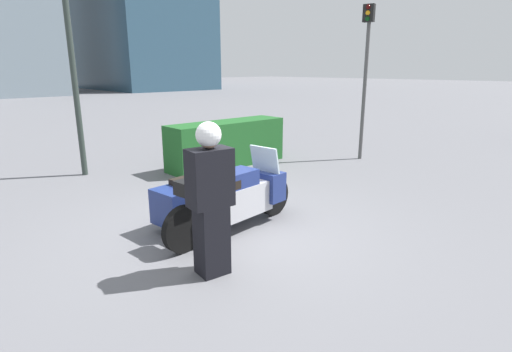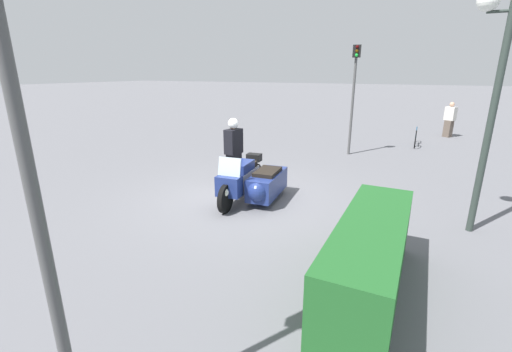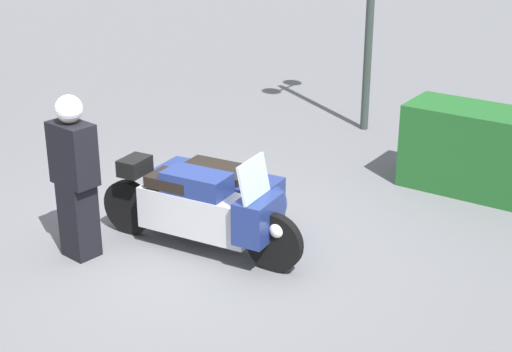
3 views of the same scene
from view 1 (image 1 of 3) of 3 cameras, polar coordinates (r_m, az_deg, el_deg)
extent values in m
plane|color=slate|center=(5.77, -3.78, -8.04)|extent=(160.00, 160.00, 0.00)
cylinder|color=black|center=(6.33, 2.57, -2.90)|extent=(0.62, 0.16, 0.62)
cylinder|color=black|center=(5.15, -10.28, -7.47)|extent=(0.62, 0.16, 0.62)
cylinder|color=black|center=(6.02, -8.27, -4.69)|extent=(0.49, 0.15, 0.48)
cube|color=#B7B7BC|center=(5.66, -3.19, -3.72)|extent=(1.30, 0.51, 0.45)
cube|color=navy|center=(5.56, -3.24, -0.55)|extent=(0.72, 0.44, 0.24)
cube|color=black|center=(5.38, -5.40, -1.37)|extent=(0.54, 0.42, 0.12)
cube|color=navy|center=(6.13, 1.50, -1.32)|extent=(0.37, 0.55, 0.44)
cube|color=silver|center=(5.99, 1.24, 2.39)|extent=(0.16, 0.51, 0.40)
sphere|color=white|center=(6.32, 2.85, -1.46)|extent=(0.18, 0.18, 0.18)
cube|color=navy|center=(6.01, -7.91, -3.18)|extent=(1.47, 0.69, 0.50)
sphere|color=navy|center=(6.39, -3.79, -1.71)|extent=(0.48, 0.47, 0.48)
cube|color=black|center=(5.93, -8.01, -0.51)|extent=(0.83, 0.54, 0.09)
cube|color=black|center=(5.05, -9.52, -1.79)|extent=(0.27, 0.37, 0.18)
cube|color=black|center=(4.57, -6.34, -9.04)|extent=(0.36, 0.32, 0.81)
cube|color=black|center=(4.32, -6.61, -0.24)|extent=(0.50, 0.34, 0.64)
sphere|color=tan|center=(4.23, -6.79, 5.38)|extent=(0.22, 0.22, 0.22)
sphere|color=white|center=(4.22, -6.80, 5.90)|extent=(0.27, 0.27, 0.27)
cube|color=#1E5623|center=(9.58, -4.14, 4.64)|extent=(3.01, 0.80, 1.06)
cylinder|color=#2D3833|center=(9.30, -24.48, 11.99)|extent=(0.12, 0.12, 3.94)
cylinder|color=#4C4C4C|center=(10.49, 15.19, 11.32)|extent=(0.09, 0.09, 3.32)
cube|color=black|center=(10.50, 15.83, 21.48)|extent=(0.19, 0.28, 0.40)
sphere|color=#410707|center=(10.45, 15.75, 22.24)|extent=(0.11, 0.11, 0.11)
sphere|color=orange|center=(10.43, 15.69, 21.54)|extent=(0.11, 0.11, 0.11)
sphere|color=#07350F|center=(10.42, 15.64, 20.83)|extent=(0.11, 0.11, 0.11)
camera|label=2|loc=(12.73, 9.97, 17.67)|focal=24.00mm
camera|label=3|loc=(8.38, 62.43, 18.20)|focal=55.00mm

